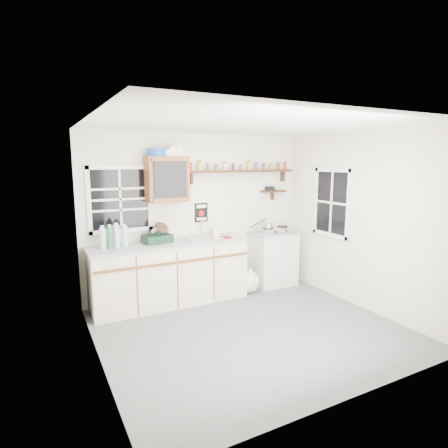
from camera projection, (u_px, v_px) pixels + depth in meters
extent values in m
cube|color=#555658|center=(250.00, 330.00, 4.70)|extent=(3.60, 3.20, 0.02)
cube|color=white|center=(253.00, 123.00, 4.28)|extent=(3.60, 3.20, 0.02)
cube|color=beige|center=(94.00, 248.00, 3.66)|extent=(0.02, 3.20, 2.50)
cube|color=beige|center=(360.00, 220.00, 5.31)|extent=(0.02, 3.20, 2.50)
cube|color=beige|center=(198.00, 214.00, 5.90)|extent=(3.60, 0.02, 2.50)
cube|color=beige|center=(354.00, 264.00, 3.08)|extent=(3.60, 0.02, 2.50)
cube|color=#BDB79D|center=(170.00, 274.00, 5.49)|extent=(2.27, 0.60, 0.88)
cube|color=#92969A|center=(170.00, 244.00, 5.42)|extent=(2.31, 0.62, 0.04)
cube|color=brown|center=(115.00, 271.00, 4.79)|extent=(0.53, 0.02, 0.03)
cube|color=brown|center=(158.00, 265.00, 5.05)|extent=(0.53, 0.02, 0.03)
cube|color=brown|center=(196.00, 260.00, 5.31)|extent=(0.53, 0.02, 0.03)
cube|color=brown|center=(231.00, 255.00, 5.57)|extent=(0.53, 0.02, 0.03)
cube|color=silver|center=(273.00, 259.00, 6.35)|extent=(0.70, 0.55, 0.88)
cube|color=#92969A|center=(273.00, 233.00, 6.28)|extent=(0.73, 0.57, 0.03)
cube|color=#B1B1B5|center=(203.00, 239.00, 5.66)|extent=(0.52, 0.44, 0.03)
cylinder|color=#B1B1B5|center=(202.00, 228.00, 5.80)|extent=(0.02, 0.02, 0.28)
cylinder|color=#B1B1B5|center=(203.00, 220.00, 5.72)|extent=(0.02, 0.14, 0.02)
cube|color=brown|center=(167.00, 179.00, 5.41)|extent=(0.60, 0.30, 0.65)
cube|color=black|center=(171.00, 180.00, 5.27)|extent=(0.48, 0.02, 0.52)
cylinder|color=#1948A6|center=(156.00, 152.00, 5.28)|extent=(0.24, 0.24, 0.11)
cube|color=silver|center=(174.00, 151.00, 5.40)|extent=(0.18, 0.15, 0.14)
cylinder|color=silver|center=(168.00, 153.00, 5.31)|extent=(0.12, 0.12, 0.10)
cube|color=black|center=(241.00, 171.00, 6.02)|extent=(1.91, 0.18, 0.04)
cube|color=black|center=(191.00, 179.00, 5.69)|extent=(0.03, 0.10, 0.18)
cube|color=black|center=(283.00, 176.00, 6.47)|extent=(0.03, 0.10, 0.18)
cylinder|color=red|center=(191.00, 167.00, 5.61)|extent=(0.04, 0.04, 0.11)
cylinder|color=black|center=(191.00, 163.00, 5.60)|extent=(0.04, 0.04, 0.02)
cylinder|color=gold|center=(200.00, 166.00, 5.68)|extent=(0.06, 0.06, 0.13)
cylinder|color=black|center=(200.00, 162.00, 5.67)|extent=(0.05, 0.05, 0.02)
cylinder|color=#267226|center=(208.00, 168.00, 5.75)|extent=(0.05, 0.05, 0.09)
cylinder|color=black|center=(208.00, 164.00, 5.74)|extent=(0.04, 0.04, 0.02)
cylinder|color=#99591E|center=(217.00, 168.00, 5.82)|extent=(0.05, 0.05, 0.08)
cylinder|color=black|center=(217.00, 165.00, 5.81)|extent=(0.05, 0.05, 0.02)
cylinder|color=silver|center=(225.00, 167.00, 5.88)|extent=(0.05, 0.05, 0.11)
cylinder|color=black|center=(225.00, 162.00, 5.87)|extent=(0.05, 0.05, 0.02)
cylinder|color=#4C2614|center=(233.00, 167.00, 5.95)|extent=(0.05, 0.05, 0.09)
cylinder|color=black|center=(233.00, 164.00, 5.94)|extent=(0.04, 0.04, 0.02)
cylinder|color=#B24C19|center=(241.00, 168.00, 6.02)|extent=(0.05, 0.05, 0.08)
cylinder|color=black|center=(241.00, 165.00, 6.01)|extent=(0.04, 0.04, 0.02)
cylinder|color=gold|center=(249.00, 166.00, 6.08)|extent=(0.06, 0.06, 0.13)
cylinder|color=black|center=(249.00, 161.00, 6.07)|extent=(0.05, 0.05, 0.02)
cylinder|color=#334C8C|center=(256.00, 167.00, 6.15)|extent=(0.06, 0.06, 0.10)
cylinder|color=black|center=(256.00, 163.00, 6.14)|extent=(0.05, 0.05, 0.02)
cylinder|color=maroon|center=(264.00, 167.00, 6.21)|extent=(0.05, 0.05, 0.09)
cylinder|color=black|center=(264.00, 164.00, 6.21)|extent=(0.04, 0.04, 0.02)
cylinder|color=#BF8C3F|center=(271.00, 167.00, 6.28)|extent=(0.06, 0.06, 0.08)
cylinder|color=black|center=(271.00, 165.00, 6.27)|extent=(0.05, 0.05, 0.02)
cylinder|color=brown|center=(278.00, 166.00, 6.35)|extent=(0.05, 0.05, 0.11)
cylinder|color=black|center=(278.00, 163.00, 6.34)|extent=(0.05, 0.05, 0.02)
cylinder|color=red|center=(285.00, 166.00, 6.41)|extent=(0.05, 0.05, 0.11)
cylinder|color=black|center=(285.00, 162.00, 6.40)|extent=(0.04, 0.04, 0.02)
cube|color=black|center=(274.00, 191.00, 6.39)|extent=(0.45, 0.15, 0.03)
cube|color=black|center=(272.00, 196.00, 6.44)|extent=(0.03, 0.08, 0.14)
cube|color=black|center=(270.00, 189.00, 6.35)|extent=(0.14, 0.10, 0.07)
cube|color=black|center=(201.00, 213.00, 5.89)|extent=(0.22, 0.01, 0.30)
cube|color=white|center=(201.00, 206.00, 5.87)|extent=(0.16, 0.00, 0.05)
cylinder|color=#A50C0C|center=(201.00, 213.00, 5.89)|extent=(0.09, 0.01, 0.09)
cube|color=white|center=(201.00, 219.00, 5.90)|extent=(0.16, 0.00, 0.04)
cube|color=black|center=(120.00, 199.00, 5.28)|extent=(0.85, 0.02, 0.90)
cube|color=white|center=(120.00, 199.00, 5.28)|extent=(0.93, 0.03, 0.98)
cube|color=black|center=(332.00, 203.00, 5.75)|extent=(0.02, 0.70, 1.00)
cube|color=white|center=(332.00, 203.00, 5.75)|extent=(0.03, 0.78, 1.08)
cylinder|color=#ABBFC9|center=(103.00, 238.00, 4.98)|extent=(0.08, 0.08, 0.29)
cylinder|color=silver|center=(102.00, 227.00, 4.96)|extent=(0.05, 0.05, 0.03)
cylinder|color=#236A41|center=(110.00, 238.00, 5.00)|extent=(0.08, 0.08, 0.30)
cylinder|color=silver|center=(109.00, 226.00, 4.97)|extent=(0.04, 0.04, 0.03)
cylinder|color=#ABBFC9|center=(117.00, 236.00, 5.09)|extent=(0.09, 0.09, 0.31)
cylinder|color=silver|center=(116.00, 224.00, 5.07)|extent=(0.05, 0.05, 0.03)
cylinder|color=#ABBFC9|center=(125.00, 236.00, 5.13)|extent=(0.09, 0.09, 0.28)
cylinder|color=silver|center=(124.00, 225.00, 5.10)|extent=(0.05, 0.05, 0.03)
cube|color=black|center=(157.00, 239.00, 5.40)|extent=(0.42, 0.33, 0.12)
cylinder|color=#B1B1B5|center=(160.00, 230.00, 5.40)|extent=(0.30, 0.32, 0.24)
imported|color=silver|center=(216.00, 231.00, 5.82)|extent=(0.10, 0.10, 0.19)
cube|color=maroon|center=(225.00, 237.00, 5.72)|extent=(0.15, 0.13, 0.02)
cube|color=#B1B1B5|center=(275.00, 230.00, 6.26)|extent=(0.61, 0.35, 0.07)
cylinder|color=black|center=(268.00, 228.00, 6.19)|extent=(0.18, 0.18, 0.01)
cylinder|color=black|center=(283.00, 226.00, 6.32)|extent=(0.18, 0.18, 0.01)
cylinder|color=#B1B1B5|center=(268.00, 225.00, 6.18)|extent=(0.15, 0.15, 0.09)
cylinder|color=black|center=(258.00, 223.00, 6.17)|extent=(0.29, 0.08, 0.15)
ellipsoid|color=silver|center=(249.00, 282.00, 5.96)|extent=(0.38, 0.35, 0.40)
cone|color=silver|center=(250.00, 271.00, 5.94)|extent=(0.11, 0.11, 0.11)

